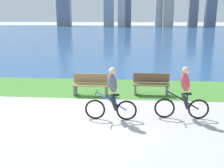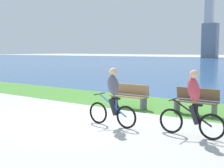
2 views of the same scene
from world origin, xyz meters
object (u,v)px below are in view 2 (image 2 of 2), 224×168
object	(u,v)px
cyclist_lead	(113,97)
cyclist_trailing	(193,104)
bench_near_path	(196,101)
bench_far_along_path	(129,96)

from	to	relation	value
cyclist_lead	cyclist_trailing	world-z (taller)	cyclist_trailing
cyclist_lead	cyclist_trailing	bearing A→B (deg)	7.64
cyclist_lead	bench_near_path	world-z (taller)	cyclist_lead
cyclist_trailing	bench_far_along_path	xyz separation A→B (m)	(-3.35, 2.36, -0.39)
bench_far_along_path	cyclist_lead	bearing A→B (deg)	-67.37
bench_near_path	cyclist_lead	bearing A→B (deg)	-115.12
bench_far_along_path	bench_near_path	bearing A→B (deg)	6.67
bench_far_along_path	cyclist_trailing	bearing A→B (deg)	-35.09
cyclist_trailing	bench_near_path	xyz separation A→B (m)	(-0.86, 2.65, -0.39)
bench_near_path	bench_far_along_path	distance (m)	2.51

